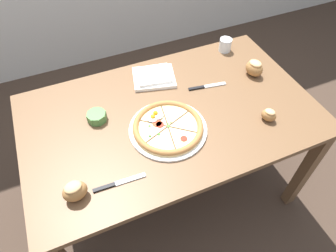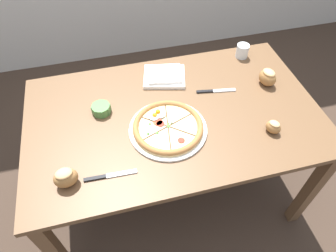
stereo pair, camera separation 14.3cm
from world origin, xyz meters
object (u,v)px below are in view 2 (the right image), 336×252
Objects in this scene: dining_table at (174,125)px; ramekin_bowl at (101,109)px; pizza at (168,127)px; knife_spare at (215,91)px; bread_piece_far at (66,177)px; knife_main at (110,176)px; napkin_folded at (164,76)px; bread_piece_mid at (273,127)px; bread_piece_near at (268,77)px; water_glass at (242,52)px.

ramekin_bowl is at bearing 164.36° from dining_table.
pizza is 0.38m from knife_spare.
bread_piece_far is 0.47× the size of knife_main.
pizza is 1.76× the size of knife_spare.
knife_main is (-0.38, -0.57, -0.01)m from napkin_folded.
ramekin_bowl is at bearing 146.28° from pizza.
ramekin_bowl is at bearing -170.86° from knife_spare.
knife_spare is (0.62, 0.39, -0.00)m from knife_main.
dining_table is at bearing 151.33° from bread_piece_mid.
dining_table is at bearing -170.75° from bread_piece_near.
knife_main is at bearing -123.87° from napkin_folded.
bread_piece_far reaches higher than dining_table.
pizza reaches higher than napkin_folded.
bread_piece_far is at bearing -145.52° from knife_spare.
napkin_folded is 0.79m from bread_piece_far.
water_glass is at bearing 16.43° from ramekin_bowl.
napkin_folded is 0.30m from knife_spare.
knife_spare is (0.62, 0.00, -0.02)m from ramekin_bowl.
bread_piece_mid reaches higher than knife_main.
bread_piece_near is 0.99m from knife_main.
bread_piece_mid is at bearing -99.33° from water_glass.
bread_piece_far reaches higher than napkin_folded.
bread_piece_near is at bearing 18.71° from bread_piece_far.
knife_main is at bearing -157.58° from bread_piece_near.
bread_piece_near is (0.53, -0.19, 0.03)m from napkin_folded.
ramekin_bowl is 0.85m from bread_piece_mid.
knife_main is at bearing -91.14° from ramekin_bowl.
bread_piece_near is 1.12× the size of bread_piece_far.
water_glass is at bearing 38.46° from knife_main.
napkin_folded is at bearing 45.17° from bread_piece_far.
bread_piece_mid reaches higher than knife_spare.
bread_piece_far reaches higher than knife_spare.
knife_spare is (-0.16, 0.33, -0.03)m from bread_piece_mid.
napkin_folded is at bearing -171.08° from water_glass.
dining_table is 0.39m from ramekin_bowl.
knife_spare is (0.80, 0.38, -0.04)m from bread_piece_far.
dining_table is 0.62m from bread_piece_far.
knife_main is (0.17, -0.01, -0.04)m from bread_piece_far.
bread_piece_far is 1.35× the size of water_glass.
bread_piece_far reaches higher than knife_main.
bread_piece_far is (-0.54, -0.28, 0.14)m from dining_table.
water_glass is (1.06, 0.64, -0.01)m from bread_piece_far.
pizza is 0.64m from bread_piece_near.
dining_table is at bearing -15.64° from ramekin_bowl.
bread_piece_mid reaches higher than ramekin_bowl.
ramekin_bowl is 0.81× the size of bread_piece_near.
dining_table is 0.47m from knife_main.
napkin_folded reaches higher than knife_spare.
knife_main is at bearing -176.00° from bread_piece_mid.
pizza is 1.65× the size of knife_main.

